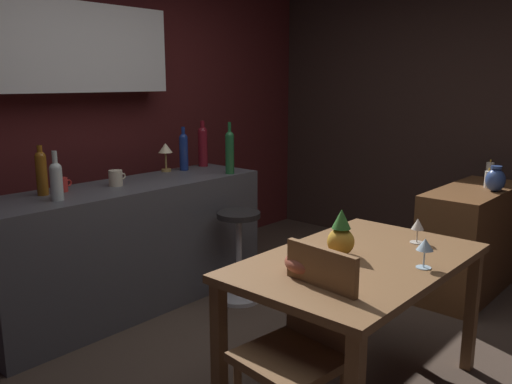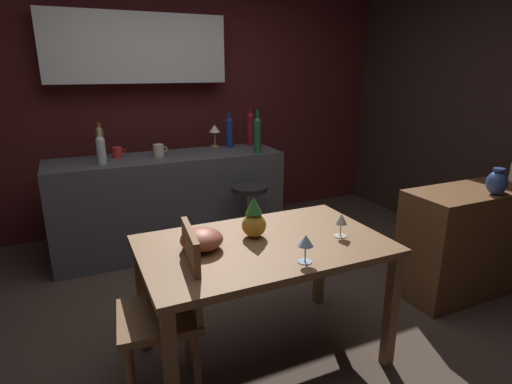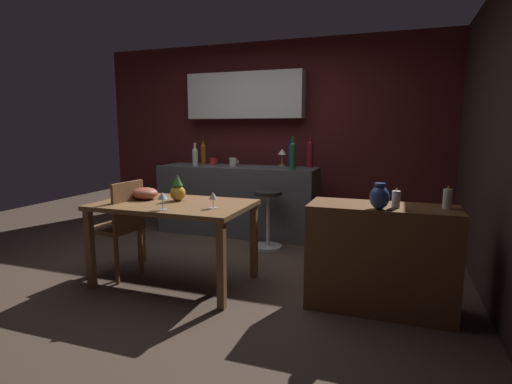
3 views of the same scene
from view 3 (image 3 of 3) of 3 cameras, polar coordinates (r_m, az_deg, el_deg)
The scene contains 23 objects.
ground_plane at distance 4.15m, azimuth -7.38°, elevation -10.64°, with size 9.00×9.00×0.00m, color #47382D.
wall_kitchen_back at distance 5.85m, azimuth 1.14°, elevation 9.26°, with size 5.20×0.33×2.60m.
wall_side_right at distance 3.85m, azimuth 31.14°, elevation 6.36°, with size 0.10×4.40×2.60m, color #33231E.
dining_table at distance 3.65m, azimuth -11.62°, elevation -2.84°, with size 1.36×0.84×0.74m.
kitchen_counter at distance 5.32m, azimuth -2.61°, elevation -1.15°, with size 2.10×0.60×0.90m, color #4C4C51.
sideboard_cabinet at distance 3.26m, azimuth 17.34°, elevation -8.95°, with size 1.10×0.44×0.82m, color brown.
chair_near_window at distance 3.95m, azimuth -18.82°, elevation -4.40°, with size 0.44×0.44×0.92m.
bar_stool at distance 4.66m, azimuth 1.72°, elevation -3.74°, with size 0.34×0.34×0.68m.
wine_glass_left at distance 3.32m, azimuth -6.14°, elevation -0.62°, with size 0.07×0.07×0.14m.
wine_glass_right at distance 3.32m, azimuth -13.20°, elevation -0.62°, with size 0.08×0.08×0.15m.
pineapple_centerpiece at distance 3.71m, azimuth -11.11°, elevation 0.32°, with size 0.14×0.14×0.24m.
fruit_bowl at distance 3.86m, azimuth -15.52°, elevation -0.20°, with size 0.23×0.23×0.11m, color #9E4C38.
wine_bottle_amber at distance 5.58m, azimuth -7.53°, elevation 5.52°, with size 0.07×0.07×0.32m.
wine_bottle_cobalt at distance 5.20m, azimuth 5.04°, elevation 5.40°, with size 0.07×0.07×0.35m.
wine_bottle_ruby at distance 5.17m, azimuth 7.76°, elevation 5.57°, with size 0.08×0.08×0.39m.
wine_bottle_clear at distance 5.40m, azimuth -8.69°, elevation 5.13°, with size 0.07×0.07×0.30m.
wine_bottle_green at distance 4.78m, azimuth 5.28°, elevation 5.29°, with size 0.07×0.07×0.40m.
cup_red at distance 5.54m, azimuth -6.19°, elevation 4.39°, with size 0.12×0.08×0.09m.
cup_cream at distance 5.30m, azimuth -3.28°, elevation 4.31°, with size 0.13×0.09×0.11m.
counter_lamp at distance 5.29m, azimuth 3.75°, elevation 5.51°, with size 0.11×0.11×0.23m.
pillar_candle_tall at distance 3.21m, azimuth 25.65°, elevation -0.86°, with size 0.06×0.06×0.17m.
pillar_candle_short at distance 3.08m, azimuth 19.34°, elevation -1.00°, with size 0.06×0.06×0.15m.
vase_ceramic_blue at distance 3.00m, azimuth 17.20°, elevation -0.69°, with size 0.14×0.14×0.19m.
Camera 3 is at (1.79, -3.47, 1.40)m, focal length 28.04 mm.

